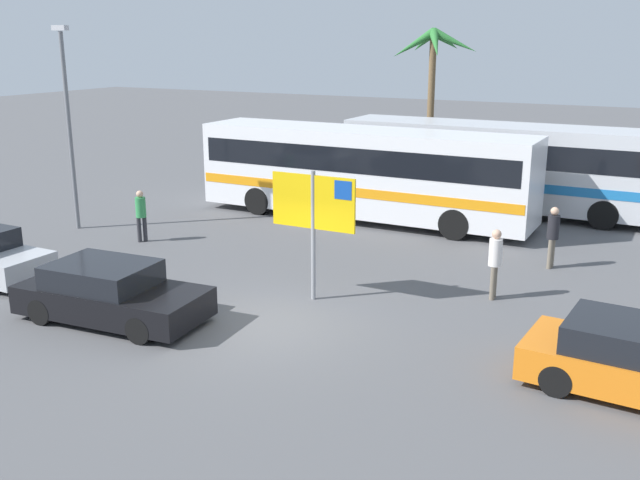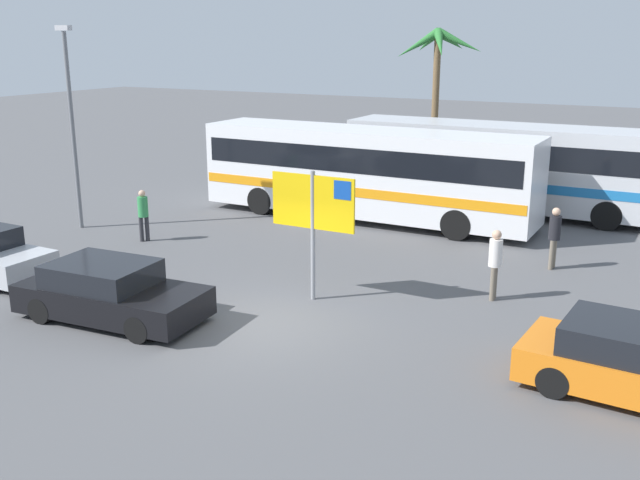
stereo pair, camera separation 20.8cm
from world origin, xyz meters
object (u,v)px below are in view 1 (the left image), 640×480
object	(u,v)px
bus_front_coach	(364,169)
car_orange	(636,361)
pedestrian_near_sign	(553,232)
car_black	(110,293)
ferry_sign	(315,207)
pedestrian_crossing_lot	(141,212)
bus_rear_coach	(504,163)
pedestrian_by_bus	(495,258)

from	to	relation	value
bus_front_coach	car_orange	size ratio (longest dim) A/B	2.89
bus_front_coach	pedestrian_near_sign	world-z (taller)	bus_front_coach
car_black	car_orange	xyz separation A→B (m)	(10.88, 1.71, -0.00)
ferry_sign	car_black	bearing A→B (deg)	-136.07
car_black	pedestrian_crossing_lot	xyz separation A→B (m)	(-3.80, 5.42, 0.33)
ferry_sign	car_orange	size ratio (longest dim) A/B	0.78
ferry_sign	car_black	distance (m)	5.11
bus_rear_coach	ferry_sign	size ratio (longest dim) A/B	3.71
pedestrian_by_bus	car_orange	bearing A→B (deg)	131.12
bus_rear_coach	car_black	size ratio (longest dim) A/B	2.66
bus_front_coach	ferry_sign	xyz separation A→B (m)	(2.35, -8.00, 0.54)
bus_rear_coach	car_black	world-z (taller)	bus_rear_coach
bus_front_coach	ferry_sign	world-z (taller)	ferry_sign
bus_rear_coach	ferry_sign	xyz separation A→B (m)	(-1.67, -11.55, 0.54)
bus_rear_coach	car_black	bearing A→B (deg)	-109.13
ferry_sign	pedestrian_near_sign	world-z (taller)	ferry_sign
bus_front_coach	pedestrian_crossing_lot	distance (m)	7.75
bus_front_coach	pedestrian_crossing_lot	bearing A→B (deg)	-129.88
ferry_sign	car_orange	distance (m)	7.76
bus_front_coach	ferry_sign	bearing A→B (deg)	-73.63
bus_rear_coach	car_black	distance (m)	15.79
bus_front_coach	pedestrian_by_bus	world-z (taller)	bus_front_coach
ferry_sign	car_black	world-z (taller)	ferry_sign
pedestrian_by_bus	car_black	bearing A→B (deg)	33.89
bus_front_coach	car_black	world-z (taller)	bus_front_coach
bus_rear_coach	car_orange	world-z (taller)	bus_rear_coach
bus_rear_coach	pedestrian_near_sign	size ratio (longest dim) A/B	6.81
car_black	pedestrian_crossing_lot	size ratio (longest dim) A/B	2.72
car_black	ferry_sign	bearing A→B (deg)	39.29
bus_front_coach	pedestrian_near_sign	xyz separation A→B (m)	(6.98, -2.70, -0.75)
pedestrian_by_bus	pedestrian_near_sign	bearing A→B (deg)	-106.11
bus_front_coach	car_orange	bearing A→B (deg)	-44.65
ferry_sign	pedestrian_crossing_lot	world-z (taller)	ferry_sign
pedestrian_near_sign	car_orange	bearing A→B (deg)	120.72
car_orange	pedestrian_by_bus	world-z (taller)	pedestrian_by_bus
bus_front_coach	pedestrian_by_bus	size ratio (longest dim) A/B	6.73
bus_front_coach	car_black	distance (m)	11.44
car_orange	pedestrian_crossing_lot	xyz separation A→B (m)	(-14.69, 3.71, 0.33)
car_black	bus_front_coach	bearing A→B (deg)	79.90
bus_rear_coach	car_orange	xyz separation A→B (m)	(5.72, -13.17, -1.15)
ferry_sign	car_black	xyz separation A→B (m)	(-3.49, -3.33, -1.69)
bus_front_coach	pedestrian_crossing_lot	xyz separation A→B (m)	(-4.94, -5.91, -0.82)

